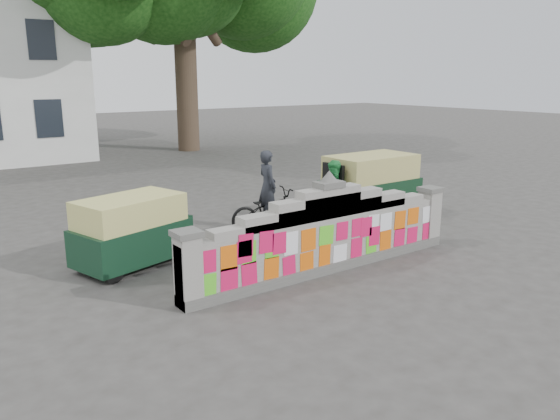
{
  "coord_description": "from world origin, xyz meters",
  "views": [
    {
      "loc": [
        -6.75,
        -7.75,
        3.76
      ],
      "look_at": [
        -0.43,
        1.0,
        1.1
      ],
      "focal_mm": 35.0,
      "sensor_mm": 36.0,
      "label": 1
    }
  ],
  "objects_px": {
    "cyclist_bike": "(268,210)",
    "rickshaw_left": "(134,230)",
    "cyclist_rider": "(268,195)",
    "pedestrian": "(336,194)",
    "rickshaw_right": "(368,185)"
  },
  "relations": [
    {
      "from": "cyclist_bike",
      "to": "rickshaw_right",
      "type": "relative_size",
      "value": 0.64
    },
    {
      "from": "cyclist_rider",
      "to": "pedestrian",
      "type": "height_order",
      "value": "cyclist_rider"
    },
    {
      "from": "cyclist_rider",
      "to": "rickshaw_left",
      "type": "bearing_deg",
      "value": 106.71
    },
    {
      "from": "cyclist_bike",
      "to": "pedestrian",
      "type": "distance_m",
      "value": 1.78
    },
    {
      "from": "cyclist_rider",
      "to": "rickshaw_left",
      "type": "height_order",
      "value": "cyclist_rider"
    },
    {
      "from": "cyclist_bike",
      "to": "rickshaw_left",
      "type": "distance_m",
      "value": 3.73
    },
    {
      "from": "cyclist_bike",
      "to": "cyclist_rider",
      "type": "distance_m",
      "value": 0.36
    },
    {
      "from": "cyclist_rider",
      "to": "pedestrian",
      "type": "xyz_separation_m",
      "value": [
        1.58,
        -0.75,
        -0.03
      ]
    },
    {
      "from": "cyclist_rider",
      "to": "rickshaw_right",
      "type": "distance_m",
      "value": 3.02
    },
    {
      "from": "rickshaw_right",
      "to": "rickshaw_left",
      "type": "bearing_deg",
      "value": 0.49
    },
    {
      "from": "cyclist_bike",
      "to": "cyclist_rider",
      "type": "relative_size",
      "value": 1.12
    },
    {
      "from": "cyclist_bike",
      "to": "cyclist_rider",
      "type": "bearing_deg",
      "value": -82.32
    },
    {
      "from": "rickshaw_left",
      "to": "rickshaw_right",
      "type": "bearing_deg",
      "value": -15.42
    },
    {
      "from": "pedestrian",
      "to": "rickshaw_left",
      "type": "bearing_deg",
      "value": -133.54
    },
    {
      "from": "pedestrian",
      "to": "rickshaw_left",
      "type": "relative_size",
      "value": 0.64
    }
  ]
}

